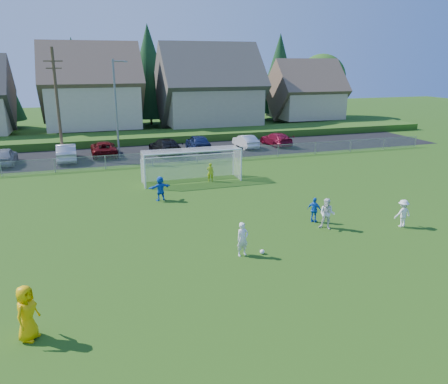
{
  "coord_description": "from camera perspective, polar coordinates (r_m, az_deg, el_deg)",
  "views": [
    {
      "loc": [
        -7.61,
        -15.35,
        8.75
      ],
      "look_at": [
        0.0,
        8.0,
        1.4
      ],
      "focal_mm": 35.0,
      "sensor_mm": 36.0,
      "label": 1
    }
  ],
  "objects": [
    {
      "name": "player_blue_a",
      "position": [
        25.16,
        11.73,
        -2.32
      ],
      "size": [
        0.79,
        0.88,
        1.44
      ],
      "primitive_type": "imported",
      "rotation": [
        0.0,
        0.0,
        2.22
      ],
      "color": "blue",
      "rests_on": "ground"
    },
    {
      "name": "player_white_b",
      "position": [
        24.24,
        13.3,
        -2.81
      ],
      "size": [
        1.05,
        1.05,
        1.72
      ],
      "primitive_type": "imported",
      "rotation": [
        0.0,
        0.0,
        -0.76
      ],
      "color": "white",
      "rests_on": "ground"
    },
    {
      "name": "car_c",
      "position": [
        43.93,
        -15.44,
        5.49
      ],
      "size": [
        2.33,
        4.99,
        1.38
      ],
      "primitive_type": "imported",
      "rotation": [
        0.0,
        0.0,
        3.15
      ],
      "color": "#5A0A0C",
      "rests_on": "ground"
    },
    {
      "name": "utility_pole",
      "position": [
        42.55,
        -20.91,
        10.73
      ],
      "size": [
        1.6,
        0.26,
        10.0
      ],
      "color": "#473321",
      "rests_on": "ground"
    },
    {
      "name": "grass_embankment",
      "position": [
        51.6,
        -9.4,
        7.13
      ],
      "size": [
        70.0,
        6.0,
        0.8
      ],
      "primitive_type": "cube",
      "color": "#1E420F",
      "rests_on": "ground"
    },
    {
      "name": "houses_row",
      "position": [
        58.62,
        -8.95,
        15.08
      ],
      "size": [
        53.9,
        11.45,
        13.27
      ],
      "color": "tan",
      "rests_on": "ground"
    },
    {
      "name": "streetlight",
      "position": [
        41.66,
        -13.86,
        10.8
      ],
      "size": [
        1.38,
        0.18,
        9.0
      ],
      "color": "slate",
      "rests_on": "ground"
    },
    {
      "name": "goalkeeper",
      "position": [
        33.12,
        -1.8,
        2.61
      ],
      "size": [
        0.59,
        0.46,
        1.43
      ],
      "primitive_type": "imported",
      "rotation": [
        0.0,
        0.0,
        2.89
      ],
      "color": "#A7C417",
      "rests_on": "ground"
    },
    {
      "name": "asphalt_lot",
      "position": [
        44.39,
        -7.86,
        5.14
      ],
      "size": [
        60.0,
        60.0,
        0.0
      ],
      "primitive_type": "plane",
      "color": "black",
      "rests_on": "ground"
    },
    {
      "name": "ground",
      "position": [
        19.24,
        7.53,
        -10.55
      ],
      "size": [
        160.0,
        160.0,
        0.0
      ],
      "primitive_type": "plane",
      "color": "#193D0C",
      "rests_on": "ground"
    },
    {
      "name": "referee",
      "position": [
        15.96,
        -24.37,
        -14.21
      ],
      "size": [
        1.0,
        1.11,
        1.91
      ],
      "primitive_type": "imported",
      "rotation": [
        0.0,
        0.0,
        1.04
      ],
      "color": "#FFBB05",
      "rests_on": "ground"
    },
    {
      "name": "tree_row",
      "position": [
        64.7,
        -10.71,
        14.75
      ],
      "size": [
        65.98,
        12.36,
        13.8
      ],
      "color": "#382616",
      "rests_on": "ground"
    },
    {
      "name": "car_d",
      "position": [
        43.27,
        -7.68,
        5.91
      ],
      "size": [
        2.78,
        5.65,
        1.58
      ],
      "primitive_type": "imported",
      "rotation": [
        0.0,
        0.0,
        3.25
      ],
      "color": "black",
      "rests_on": "ground"
    },
    {
      "name": "soccer_goal",
      "position": [
        33.09,
        -4.34,
        4.18
      ],
      "size": [
        7.42,
        1.9,
        2.5
      ],
      "color": "white",
      "rests_on": "ground"
    },
    {
      "name": "player_white_a",
      "position": [
        20.46,
        2.44,
        -6.18
      ],
      "size": [
        0.66,
        0.49,
        1.63
      ],
      "primitive_type": "imported",
      "rotation": [
        0.0,
        0.0,
        0.19
      ],
      "color": "white",
      "rests_on": "ground"
    },
    {
      "name": "car_a",
      "position": [
        43.14,
        -26.76,
        4.2
      ],
      "size": [
        1.82,
        4.48,
        1.52
      ],
      "primitive_type": "imported",
      "rotation": [
        0.0,
        0.0,
        3.14
      ],
      "color": "gray",
      "rests_on": "ground"
    },
    {
      "name": "player_blue_b",
      "position": [
        28.8,
        -8.32,
        0.48
      ],
      "size": [
        1.57,
        0.8,
        1.62
      ],
      "primitive_type": "imported",
      "rotation": [
        0.0,
        0.0,
        3.36
      ],
      "color": "blue",
      "rests_on": "ground"
    },
    {
      "name": "car_g",
      "position": [
        48.02,
        6.82,
        6.88
      ],
      "size": [
        2.34,
        4.9,
        1.38
      ],
      "primitive_type": "imported",
      "rotation": [
        0.0,
        0.0,
        3.23
      ],
      "color": "maroon",
      "rests_on": "ground"
    },
    {
      "name": "car_f",
      "position": [
        46.43,
        2.83,
        6.63
      ],
      "size": [
        1.65,
        4.17,
        1.35
      ],
      "primitive_type": "imported",
      "rotation": [
        0.0,
        0.0,
        3.2
      ],
      "color": "silver",
      "rests_on": "ground"
    },
    {
      "name": "soccer_ball",
      "position": [
        20.94,
        5.01,
        -7.78
      ],
      "size": [
        0.22,
        0.22,
        0.22
      ],
      "primitive_type": "sphere",
      "color": "white",
      "rests_on": "ground"
    },
    {
      "name": "chainlink_fence",
      "position": [
        38.98,
        -6.41,
        4.53
      ],
      "size": [
        52.06,
        0.06,
        1.2
      ],
      "color": "gray",
      "rests_on": "ground"
    },
    {
      "name": "car_e",
      "position": [
        45.08,
        -3.42,
        6.48
      ],
      "size": [
        2.0,
        4.78,
        1.62
      ],
      "primitive_type": "imported",
      "rotation": [
        0.0,
        0.0,
        3.12
      ],
      "color": "#141E46",
      "rests_on": "ground"
    },
    {
      "name": "player_white_c",
      "position": [
        25.89,
        22.32,
        -2.59
      ],
      "size": [
        1.01,
        0.6,
        1.54
      ],
      "primitive_type": "imported",
      "rotation": [
        0.0,
        0.0,
        3.17
      ],
      "color": "white",
      "rests_on": "ground"
    },
    {
      "name": "car_b",
      "position": [
        42.48,
        -19.87,
        4.87
      ],
      "size": [
        1.77,
        4.86,
        1.59
      ],
      "primitive_type": "imported",
      "rotation": [
        0.0,
        0.0,
        3.16
      ],
      "color": "#B8B8B8",
      "rests_on": "ground"
    }
  ]
}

